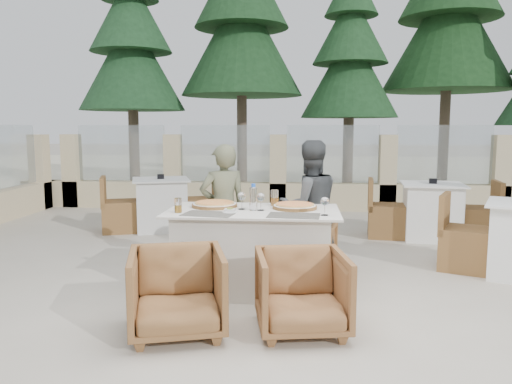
# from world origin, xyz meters

# --- Properties ---
(ground) EXTENTS (80.00, 80.00, 0.00)m
(ground) POSITION_xyz_m (0.00, 0.00, 0.00)
(ground) COLOR #BEB4A2
(ground) RESTS_ON ground
(sand_patch) EXTENTS (30.00, 16.00, 0.01)m
(sand_patch) POSITION_xyz_m (0.00, 14.00, 0.01)
(sand_patch) COLOR beige
(sand_patch) RESTS_ON ground
(perimeter_wall_far) EXTENTS (10.00, 0.34, 1.60)m
(perimeter_wall_far) POSITION_xyz_m (0.00, 4.80, 0.80)
(perimeter_wall_far) COLOR beige
(perimeter_wall_far) RESTS_ON ground
(pine_far_left) EXTENTS (2.42, 2.42, 5.50)m
(pine_far_left) POSITION_xyz_m (-3.50, 7.00, 2.75)
(pine_far_left) COLOR #1F4A26
(pine_far_left) RESTS_ON ground
(pine_mid_left) EXTENTS (2.86, 2.86, 6.50)m
(pine_mid_left) POSITION_xyz_m (-1.00, 7.50, 3.25)
(pine_mid_left) COLOR #1D4521
(pine_mid_left) RESTS_ON ground
(pine_centre) EXTENTS (2.20, 2.20, 5.00)m
(pine_centre) POSITION_xyz_m (1.50, 7.20, 2.50)
(pine_centre) COLOR #1F4A24
(pine_centre) RESTS_ON ground
(pine_mid_right) EXTENTS (2.99, 2.99, 6.80)m
(pine_mid_right) POSITION_xyz_m (3.80, 7.80, 3.40)
(pine_mid_right) COLOR #1C441E
(pine_mid_right) RESTS_ON ground
(dining_table) EXTENTS (1.60, 0.90, 0.77)m
(dining_table) POSITION_xyz_m (-0.02, 0.09, 0.39)
(dining_table) COLOR silver
(dining_table) RESTS_ON ground
(placemat_near_left) EXTENTS (0.49, 0.37, 0.00)m
(placemat_near_left) POSITION_xyz_m (-0.39, -0.17, 0.77)
(placemat_near_left) COLOR #5C584F
(placemat_near_left) RESTS_ON dining_table
(placemat_near_right) EXTENTS (0.47, 0.33, 0.00)m
(placemat_near_right) POSITION_xyz_m (0.37, -0.18, 0.77)
(placemat_near_right) COLOR #545148
(placemat_near_right) RESTS_ON dining_table
(pizza_left) EXTENTS (0.48, 0.48, 0.06)m
(pizza_left) POSITION_xyz_m (-0.41, 0.24, 0.80)
(pizza_left) COLOR #E75A1F
(pizza_left) RESTS_ON dining_table
(pizza_right) EXTENTS (0.50, 0.50, 0.05)m
(pizza_right) POSITION_xyz_m (0.37, 0.20, 0.80)
(pizza_right) COLOR #F25021
(pizza_right) RESTS_ON dining_table
(water_bottle) EXTENTS (0.09, 0.09, 0.25)m
(water_bottle) POSITION_xyz_m (-0.01, 0.08, 0.89)
(water_bottle) COLOR #C2E3FF
(water_bottle) RESTS_ON dining_table
(wine_glass_centre) EXTENTS (0.08, 0.08, 0.18)m
(wine_glass_centre) POSITION_xyz_m (-0.13, 0.11, 0.86)
(wine_glass_centre) COLOR white
(wine_glass_centre) RESTS_ON dining_table
(wine_glass_near) EXTENTS (0.09, 0.09, 0.18)m
(wine_glass_near) POSITION_xyz_m (0.06, 0.06, 0.86)
(wine_glass_near) COLOR white
(wine_glass_near) RESTS_ON dining_table
(wine_glass_corner) EXTENTS (0.09, 0.09, 0.18)m
(wine_glass_corner) POSITION_xyz_m (0.63, -0.15, 0.86)
(wine_glass_corner) COLOR silver
(wine_glass_corner) RESTS_ON dining_table
(beer_glass_left) EXTENTS (0.07, 0.07, 0.13)m
(beer_glass_left) POSITION_xyz_m (-0.68, -0.11, 0.84)
(beer_glass_left) COLOR orange
(beer_glass_left) RESTS_ON dining_table
(beer_glass_right) EXTENTS (0.08, 0.08, 0.15)m
(beer_glass_right) POSITION_xyz_m (0.17, 0.38, 0.85)
(beer_glass_right) COLOR orange
(beer_glass_right) RESTS_ON dining_table
(olive_dish) EXTENTS (0.13, 0.13, 0.04)m
(olive_dish) POSITION_xyz_m (-0.21, -0.07, 0.79)
(olive_dish) COLOR silver
(olive_dish) RESTS_ON dining_table
(armchair_far_left) EXTENTS (0.74, 0.75, 0.60)m
(armchair_far_left) POSITION_xyz_m (-0.50, 0.74, 0.30)
(armchair_far_left) COLOR #955F36
(armchair_far_left) RESTS_ON ground
(armchair_far_right) EXTENTS (0.70, 0.72, 0.55)m
(armchair_far_right) POSITION_xyz_m (0.49, 0.70, 0.28)
(armchair_far_right) COLOR brown
(armchair_far_right) RESTS_ON ground
(armchair_near_left) EXTENTS (0.85, 0.87, 0.64)m
(armchair_near_left) POSITION_xyz_m (-0.48, -0.97, 0.32)
(armchair_near_left) COLOR brown
(armchair_near_left) RESTS_ON ground
(armchair_near_right) EXTENTS (0.76, 0.78, 0.62)m
(armchair_near_right) POSITION_xyz_m (0.44, -0.85, 0.31)
(armchair_near_right) COLOR brown
(armchair_near_right) RESTS_ON ground
(diner_left) EXTENTS (0.58, 0.49, 1.37)m
(diner_left) POSITION_xyz_m (-0.38, 0.60, 0.68)
(diner_left) COLOR #5B5E44
(diner_left) RESTS_ON ground
(diner_right) EXTENTS (0.82, 0.73, 1.41)m
(diner_right) POSITION_xyz_m (0.52, 0.69, 0.70)
(diner_right) COLOR #3E4244
(diner_right) RESTS_ON ground
(bg_table_a) EXTENTS (1.82, 1.30, 0.77)m
(bg_table_a) POSITION_xyz_m (-1.66, 2.76, 0.39)
(bg_table_a) COLOR silver
(bg_table_a) RESTS_ON ground
(bg_table_b) EXTENTS (1.72, 1.00, 0.77)m
(bg_table_b) POSITION_xyz_m (2.23, 2.49, 0.39)
(bg_table_b) COLOR white
(bg_table_b) RESTS_ON ground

